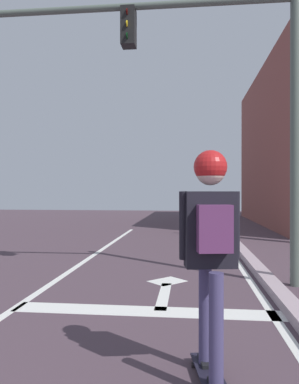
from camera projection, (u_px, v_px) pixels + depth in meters
name	position (u px, v px, depth m)	size (l,w,h in m)	color
lane_line_center	(8.00, 313.00, 4.62)	(0.12, 20.00, 0.01)	silver
lane_line_curbside	(279.00, 323.00, 4.26)	(0.12, 20.00, 0.01)	silver
stop_bar	(146.00, 311.00, 4.69)	(3.46, 0.40, 0.01)	silver
lane_arrow_stem	(164.00, 295.00, 5.40)	(0.16, 1.40, 0.01)	silver
lane_arrow_head	(167.00, 281.00, 6.25)	(0.56, 0.44, 0.01)	silver
skateboard	(210.00, 376.00, 2.93)	(0.32, 0.82, 0.07)	black
skater	(211.00, 230.00, 2.91)	(0.49, 0.65, 1.79)	#443D67
traffic_signal_mast	(213.00, 71.00, 6.07)	(5.53, 0.34, 5.15)	#515F55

